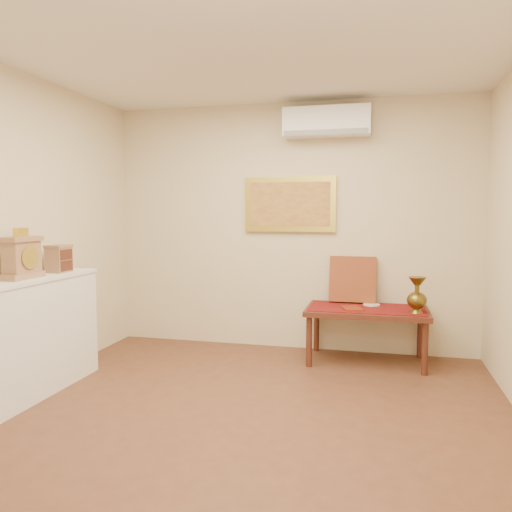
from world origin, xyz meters
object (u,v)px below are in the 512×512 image
(mantel_clock, at_px, (22,257))
(low_table, at_px, (367,315))
(wooden_chest, at_px, (59,258))
(brass_urn_tall, at_px, (417,291))
(display_ledge, at_px, (5,345))

(mantel_clock, height_order, low_table, mantel_clock)
(mantel_clock, distance_m, wooden_chest, 0.46)
(brass_urn_tall, bearing_deg, mantel_clock, -154.31)
(display_ledge, height_order, mantel_clock, mantel_clock)
(low_table, bearing_deg, display_ledge, -144.90)
(display_ledge, bearing_deg, mantel_clock, 89.16)
(brass_urn_tall, distance_m, wooden_chest, 3.32)
(brass_urn_tall, relative_size, low_table, 0.35)
(display_ledge, height_order, low_table, display_ledge)
(mantel_clock, bearing_deg, wooden_chest, 88.49)
(brass_urn_tall, height_order, mantel_clock, mantel_clock)
(mantel_clock, relative_size, wooden_chest, 1.68)
(mantel_clock, xyz_separation_m, low_table, (2.67, 1.66, -0.67))
(wooden_chest, bearing_deg, low_table, 24.30)
(mantel_clock, bearing_deg, low_table, 31.83)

